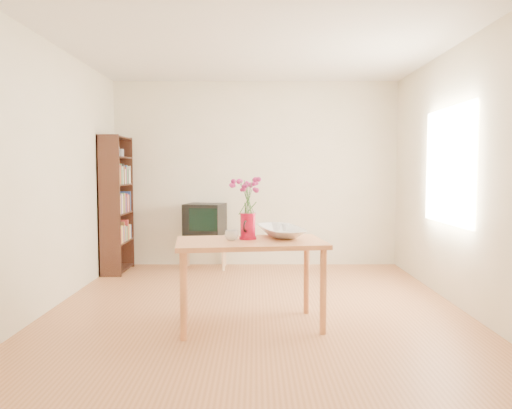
{
  "coord_description": "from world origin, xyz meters",
  "views": [
    {
      "loc": [
        -0.01,
        -4.84,
        1.36
      ],
      "look_at": [
        0.0,
        0.3,
        1.0
      ],
      "focal_mm": 35.0,
      "sensor_mm": 36.0,
      "label": 1
    }
  ],
  "objects_px": {
    "table": "(250,251)",
    "pitcher": "(248,227)",
    "mug": "(232,235)",
    "bowl": "(281,209)",
    "television": "(205,219)"
  },
  "relations": [
    {
      "from": "table",
      "to": "bowl",
      "type": "relative_size",
      "value": 2.56
    },
    {
      "from": "table",
      "to": "mug",
      "type": "distance_m",
      "value": 0.21
    },
    {
      "from": "mug",
      "to": "bowl",
      "type": "height_order",
      "value": "bowl"
    },
    {
      "from": "pitcher",
      "to": "mug",
      "type": "relative_size",
      "value": 2.04
    },
    {
      "from": "pitcher",
      "to": "television",
      "type": "xyz_separation_m",
      "value": [
        -0.63,
        2.48,
        -0.17
      ]
    },
    {
      "from": "mug",
      "to": "television",
      "type": "distance_m",
      "value": 2.61
    },
    {
      "from": "pitcher",
      "to": "mug",
      "type": "height_order",
      "value": "pitcher"
    },
    {
      "from": "table",
      "to": "mug",
      "type": "height_order",
      "value": "mug"
    },
    {
      "from": "table",
      "to": "pitcher",
      "type": "bearing_deg",
      "value": 97.82
    },
    {
      "from": "bowl",
      "to": "television",
      "type": "xyz_separation_m",
      "value": [
        -0.93,
        2.26,
        -0.32
      ]
    },
    {
      "from": "bowl",
      "to": "television",
      "type": "height_order",
      "value": "bowl"
    },
    {
      "from": "mug",
      "to": "pitcher",
      "type": "bearing_deg",
      "value": -153.58
    },
    {
      "from": "mug",
      "to": "television",
      "type": "relative_size",
      "value": 0.2
    },
    {
      "from": "table",
      "to": "mug",
      "type": "bearing_deg",
      "value": 177.06
    },
    {
      "from": "table",
      "to": "pitcher",
      "type": "xyz_separation_m",
      "value": [
        -0.02,
        0.08,
        0.2
      ]
    }
  ]
}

